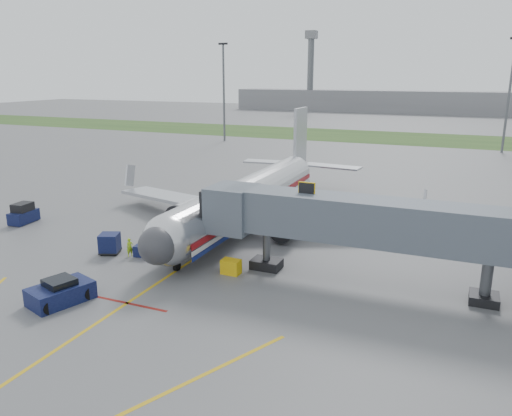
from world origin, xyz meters
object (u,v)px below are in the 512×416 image
at_px(pushback_tug, 61,292).
at_px(baggage_tug, 23,214).
at_px(airliner, 249,197).
at_px(belt_loader, 151,244).
at_px(ramp_worker, 130,247).

xyz_separation_m(pushback_tug, baggage_tug, (-16.36, 12.14, 0.22)).
height_order(airliner, pushback_tug, airliner).
bearing_deg(airliner, pushback_tug, -100.93).
bearing_deg(belt_loader, airliner, 67.46).
relative_size(baggage_tug, ramp_worker, 2.02).
bearing_deg(pushback_tug, airliner, 79.07).
bearing_deg(airliner, baggage_tug, -157.10).
distance_m(airliner, belt_loader, 11.43).
relative_size(belt_loader, ramp_worker, 2.95).
xyz_separation_m(belt_loader, ramp_worker, (-0.74, -1.79, 0.23)).
height_order(pushback_tug, belt_loader, belt_loader).
xyz_separation_m(airliner, ramp_worker, (-5.04, -12.16, -1.90)).
bearing_deg(belt_loader, pushback_tug, -88.34).
relative_size(airliner, belt_loader, 8.12).
distance_m(baggage_tug, ramp_worker, 15.72).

